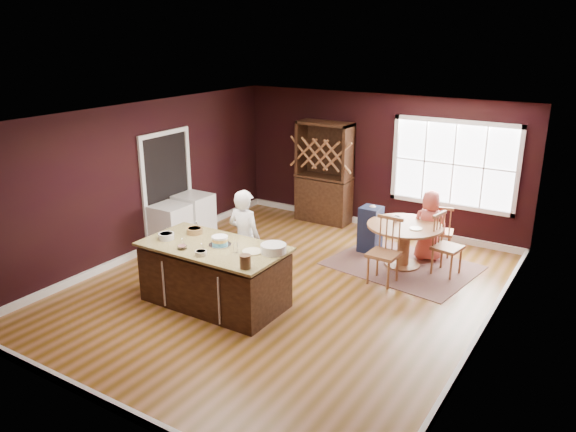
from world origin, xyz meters
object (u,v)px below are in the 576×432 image
(kitchen_island, at_px, (215,276))
(washer, at_px, (171,228))
(chair_south, at_px, (384,251))
(hutch, at_px, (324,173))
(high_chair, at_px, (370,228))
(toddler, at_px, (373,209))
(seated_woman, at_px, (429,226))
(dining_table, at_px, (404,237))
(dryer, at_px, (194,217))
(baker, at_px, (245,239))
(chair_north, at_px, (441,229))
(chair_east, at_px, (448,245))
(layer_cake, at_px, (220,241))

(kitchen_island, height_order, washer, kitchen_island)
(chair_south, distance_m, hutch, 3.20)
(kitchen_island, bearing_deg, washer, 148.74)
(chair_south, bearing_deg, kitchen_island, -130.97)
(washer, bearing_deg, kitchen_island, -31.26)
(high_chair, relative_size, washer, 1.02)
(chair_south, height_order, toddler, chair_south)
(seated_woman, distance_m, hutch, 2.73)
(high_chair, xyz_separation_m, toddler, (0.01, 0.04, 0.37))
(washer, bearing_deg, high_chair, 31.12)
(dining_table, bearing_deg, high_chair, 157.54)
(dining_table, bearing_deg, chair_south, -92.11)
(high_chair, xyz_separation_m, washer, (-3.11, -1.88, -0.01))
(seated_woman, distance_m, high_chair, 1.05)
(dining_table, distance_m, dryer, 3.98)
(hutch, bearing_deg, toddler, -33.51)
(baker, bearing_deg, chair_north, -126.53)
(high_chair, height_order, toddler, toddler)
(chair_south, relative_size, dryer, 1.21)
(chair_east, xyz_separation_m, seated_woman, (-0.47, 0.47, 0.10))
(kitchen_island, relative_size, dryer, 2.36)
(toddler, bearing_deg, chair_east, -11.44)
(baker, height_order, high_chair, baker)
(high_chair, bearing_deg, dryer, -156.90)
(chair_east, bearing_deg, dryer, 111.59)
(hutch, bearing_deg, layer_cake, -82.72)
(layer_cake, height_order, toddler, layer_cake)
(seated_woman, bearing_deg, chair_north, -138.26)
(kitchen_island, distance_m, toddler, 3.34)
(high_chair, bearing_deg, dining_table, -21.05)
(baker, height_order, chair_north, baker)
(high_chair, relative_size, hutch, 0.42)
(dining_table, xyz_separation_m, seated_woman, (0.26, 0.52, 0.09))
(washer, bearing_deg, baker, -13.89)
(seated_woman, relative_size, washer, 1.45)
(dining_table, xyz_separation_m, chair_east, (0.73, 0.05, -0.01))
(chair_south, bearing_deg, baker, -143.18)
(layer_cake, xyz_separation_m, chair_north, (2.16, 3.55, -0.50))
(chair_north, height_order, dryer, chair_north)
(dining_table, bearing_deg, kitchen_island, -123.64)
(dining_table, distance_m, high_chair, 0.83)
(chair_east, bearing_deg, washer, 118.97)
(layer_cake, height_order, dryer, layer_cake)
(high_chair, height_order, dryer, dryer)
(chair_north, distance_m, seated_woman, 0.37)
(chair_south, bearing_deg, seated_woman, 79.68)
(chair_north, bearing_deg, dining_table, 52.97)
(dryer, bearing_deg, chair_north, 22.38)
(seated_woman, height_order, hutch, hutch)
(washer, bearing_deg, chair_south, 11.00)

